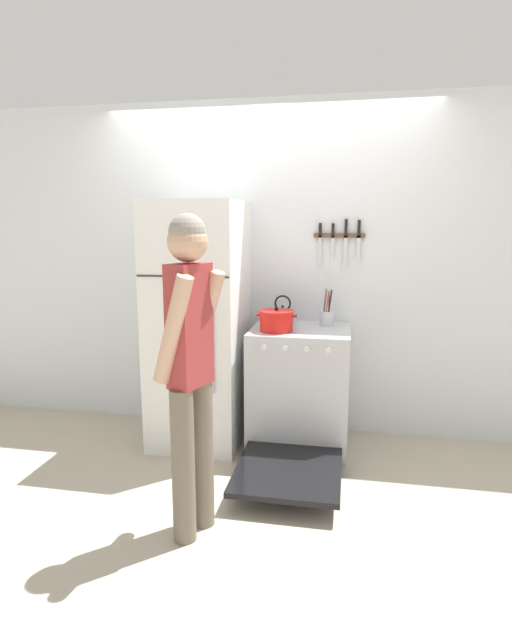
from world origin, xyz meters
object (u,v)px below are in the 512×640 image
(person, at_px, (190,359))
(stove_range, at_px, (299,389))
(dutch_oven_pot, at_px, (276,321))
(tea_kettle, at_px, (283,316))
(utensil_jar, at_px, (327,317))
(refrigerator, at_px, (199,325))

(person, bearing_deg, stove_range, -0.61)
(stove_range, relative_size, dutch_oven_pot, 4.65)
(dutch_oven_pot, distance_m, tea_kettle, 0.25)
(stove_range, bearing_deg, utensil_jar, 43.20)
(tea_kettle, height_order, person, person)
(refrigerator, xyz_separation_m, stove_range, (0.75, 0.00, -0.45))
(tea_kettle, bearing_deg, utensil_jar, 0.83)
(stove_range, height_order, person, person)
(stove_range, bearing_deg, dutch_oven_pot, -151.47)
(refrigerator, xyz_separation_m, utensil_jar, (0.93, 0.17, 0.06))
(utensil_jar, xyz_separation_m, person, (-0.62, -1.33, 0.00))
(dutch_oven_pot, distance_m, person, 1.11)
(refrigerator, distance_m, stove_range, 0.88)
(stove_range, relative_size, utensil_jar, 4.75)
(tea_kettle, relative_size, person, 0.13)
(stove_range, height_order, tea_kettle, tea_kettle)
(refrigerator, relative_size, utensil_jar, 6.39)
(refrigerator, bearing_deg, person, -75.00)
(stove_range, distance_m, dutch_oven_pot, 0.55)
(refrigerator, distance_m, dutch_oven_pot, 0.60)
(stove_range, xyz_separation_m, utensil_jar, (0.18, 0.17, 0.52))
(refrigerator, bearing_deg, utensil_jar, 10.23)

